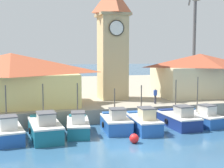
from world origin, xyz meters
TOP-DOWN VIEW (x-y plane):
  - ground_plane at (0.00, 0.00)m, footprint 300.00×300.00m
  - quay_wharf at (0.00, 27.63)m, footprint 120.00×40.00m
  - fishing_boat_far_left at (-8.48, 4.10)m, footprint 2.64×4.66m
  - fishing_boat_left_outer at (-5.73, 4.08)m, footprint 2.52×5.31m
  - fishing_boat_left_inner at (-3.04, 4.65)m, footprint 2.39×4.72m
  - fishing_boat_mid_left at (0.21, 4.68)m, footprint 2.40×4.30m
  - fishing_boat_center at (2.47, 4.06)m, footprint 2.14×4.87m
  - fishing_boat_mid_right at (6.06, 4.57)m, footprint 2.27×4.83m
  - fishing_boat_right_inner at (8.42, 4.69)m, footprint 2.59×4.68m
  - clock_tower at (2.57, 13.90)m, footprint 3.44×3.44m
  - warehouse_left at (-8.36, 12.09)m, footprint 13.16×7.30m
  - warehouse_right at (13.52, 13.39)m, footprint 10.81×6.71m
  - port_crane_near at (21.07, 27.78)m, footprint 4.33×9.44m
  - mooring_buoy at (0.48, 0.90)m, footprint 0.70×0.70m
  - dock_worker_near_tower at (5.86, 9.33)m, footprint 0.34×0.22m

SIDE VIEW (x-z plane):
  - ground_plane at x=0.00m, z-range 0.00..0.00m
  - mooring_buoy at x=0.48m, z-range 0.00..0.70m
  - quay_wharf at x=0.00m, z-range 0.00..1.36m
  - fishing_boat_right_inner at x=8.42m, z-range -1.50..2.87m
  - fishing_boat_left_inner at x=-3.04m, z-range -1.37..2.75m
  - fishing_boat_far_left at x=-8.48m, z-range -1.38..2.78m
  - fishing_boat_mid_right at x=6.06m, z-range -1.38..2.79m
  - fishing_boat_mid_left at x=0.21m, z-range -1.06..2.53m
  - fishing_boat_center at x=2.47m, z-range -1.18..2.67m
  - fishing_boat_left_outer at x=-5.73m, z-range -1.30..2.88m
  - dock_worker_near_tower at x=5.86m, z-range 1.39..3.01m
  - warehouse_right at x=13.52m, z-range 1.41..6.54m
  - warehouse_left at x=-8.36m, z-range 1.41..6.64m
  - clock_tower at x=2.57m, z-range 0.98..15.34m
  - port_crane_near at x=21.07m, z-range -1.21..17.54m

